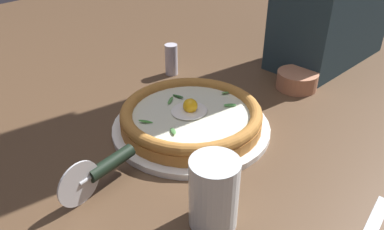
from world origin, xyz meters
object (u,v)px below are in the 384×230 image
object	(u,v)px
side_bowl	(297,80)
drinking_glass	(214,197)
pepper_shaker	(171,60)
pizza	(192,115)
pizza_cutter	(102,169)

from	to	relation	value
side_bowl	drinking_glass	world-z (taller)	drinking_glass
pepper_shaker	side_bowl	bearing A→B (deg)	115.93
pizza	drinking_glass	size ratio (longest dim) A/B	2.56
drinking_glass	pepper_shaker	xyz separation A→B (m)	(-0.33, -0.39, -0.01)
side_bowl	pizza_cutter	xyz separation A→B (m)	(0.52, -0.07, 0.02)
side_bowl	pepper_shaker	world-z (taller)	pepper_shaker
pepper_shaker	pizza_cutter	bearing A→B (deg)	29.40
pizza	side_bowl	distance (m)	0.31
side_bowl	pepper_shaker	size ratio (longest dim) A/B	1.22
drinking_glass	pepper_shaker	distance (m)	0.51
side_bowl	pepper_shaker	xyz separation A→B (m)	(0.14, -0.28, 0.02)
pizza	side_bowl	size ratio (longest dim) A/B	2.87
pizza_cutter	drinking_glass	distance (m)	0.18
side_bowl	pepper_shaker	bearing A→B (deg)	-64.07
side_bowl	pizza	bearing A→B (deg)	-13.41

